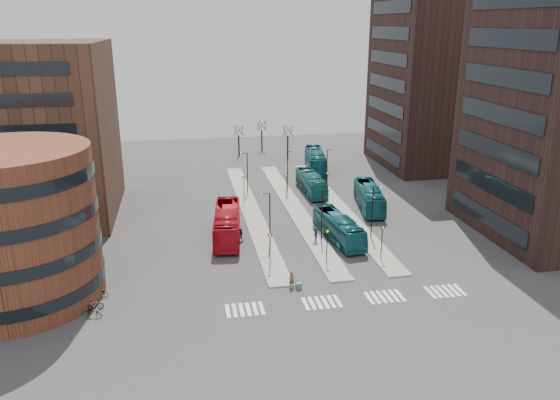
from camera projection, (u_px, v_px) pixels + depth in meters
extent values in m
plane|color=#313133|center=(345.00, 324.00, 45.76)|extent=(160.00, 160.00, 0.00)
cube|color=gray|center=(251.00, 211.00, 73.09)|extent=(2.50, 45.00, 0.15)
cube|color=gray|center=(295.00, 208.00, 74.13)|extent=(2.50, 45.00, 0.15)
cube|color=gray|center=(337.00, 206.00, 75.17)|extent=(2.50, 45.00, 0.15)
cube|color=navy|center=(299.00, 286.00, 51.72)|extent=(0.60, 0.55, 0.61)
imported|color=#B30D1C|center=(227.00, 223.00, 63.88)|extent=(4.24, 12.54, 3.42)
imported|color=#12525A|center=(338.00, 228.00, 63.10)|extent=(3.72, 10.82, 2.95)
imported|color=#125E5D|center=(311.00, 183.00, 80.72)|extent=(2.51, 10.51, 2.92)
imported|color=#12565C|center=(369.00, 197.00, 73.90)|extent=(4.54, 11.57, 3.14)
imported|color=#12555C|center=(315.00, 160.00, 93.30)|extent=(4.74, 12.46, 3.39)
imported|color=brown|center=(292.00, 280.00, 51.86)|extent=(0.67, 0.52, 1.64)
imported|color=black|center=(240.00, 235.00, 63.01)|extent=(0.91, 0.82, 1.52)
imported|color=black|center=(336.00, 239.00, 61.29)|extent=(0.73, 1.15, 1.83)
imported|color=black|center=(315.00, 235.00, 62.52)|extent=(0.75, 1.23, 1.85)
imported|color=gray|center=(93.00, 313.00, 46.66)|extent=(1.78, 1.10, 0.88)
imported|color=gray|center=(95.00, 305.00, 47.84)|extent=(1.64, 0.77, 0.95)
imported|color=gray|center=(98.00, 293.00, 50.09)|extent=(1.83, 0.82, 0.93)
cube|color=silver|center=(228.00, 311.00, 47.86)|extent=(0.35, 2.40, 0.01)
cube|color=silver|center=(235.00, 310.00, 47.96)|extent=(0.35, 2.40, 0.01)
cube|color=silver|center=(242.00, 310.00, 48.06)|extent=(0.35, 2.40, 0.01)
cube|color=silver|center=(248.00, 309.00, 48.17)|extent=(0.35, 2.40, 0.01)
cube|color=silver|center=(255.00, 308.00, 48.27)|extent=(0.35, 2.40, 0.01)
cube|color=silver|center=(262.00, 308.00, 48.37)|extent=(0.35, 2.40, 0.01)
cube|color=silver|center=(306.00, 304.00, 49.07)|extent=(0.35, 2.40, 0.01)
cube|color=silver|center=(312.00, 303.00, 49.17)|extent=(0.35, 2.40, 0.01)
cube|color=silver|center=(318.00, 303.00, 49.28)|extent=(0.35, 2.40, 0.01)
cube|color=silver|center=(325.00, 302.00, 49.38)|extent=(0.35, 2.40, 0.01)
cube|color=silver|center=(331.00, 301.00, 49.48)|extent=(0.35, 2.40, 0.01)
cube|color=silver|center=(338.00, 301.00, 49.59)|extent=(0.35, 2.40, 0.01)
cube|color=silver|center=(369.00, 298.00, 50.11)|extent=(0.35, 2.40, 0.01)
cube|color=silver|center=(375.00, 297.00, 50.21)|extent=(0.35, 2.40, 0.01)
cube|color=silver|center=(382.00, 297.00, 50.32)|extent=(0.35, 2.40, 0.01)
cube|color=silver|center=(388.00, 296.00, 50.42)|extent=(0.35, 2.40, 0.01)
cube|color=silver|center=(394.00, 296.00, 50.52)|extent=(0.35, 2.40, 0.01)
cube|color=silver|center=(400.00, 295.00, 50.63)|extent=(0.35, 2.40, 0.01)
cube|color=silver|center=(430.00, 292.00, 51.15)|extent=(0.35, 2.40, 0.01)
cube|color=silver|center=(436.00, 292.00, 51.25)|extent=(0.35, 2.40, 0.01)
cube|color=silver|center=(442.00, 291.00, 51.35)|extent=(0.35, 2.40, 0.01)
cube|color=silver|center=(448.00, 291.00, 51.46)|extent=(0.35, 2.40, 0.01)
cube|color=silver|center=(454.00, 290.00, 51.56)|extent=(0.35, 2.40, 0.01)
cube|color=silver|center=(460.00, 290.00, 51.67)|extent=(0.35, 2.40, 0.01)
cylinder|color=brown|center=(10.00, 226.00, 48.09)|extent=(15.00, 15.00, 14.00)
cylinder|color=black|center=(18.00, 277.00, 49.64)|extent=(15.16, 15.16, 1.10)
cylinder|color=black|center=(13.00, 244.00, 48.62)|extent=(15.16, 15.16, 1.10)
cylinder|color=black|center=(7.00, 209.00, 47.60)|extent=(15.16, 15.16, 1.10)
cylinder|color=black|center=(1.00, 173.00, 46.58)|extent=(15.16, 15.16, 1.10)
cube|color=#4B3023|center=(8.00, 132.00, 68.25)|extent=(25.00, 20.00, 22.00)
cube|color=black|center=(486.00, 217.00, 63.75)|extent=(0.12, 16.00, 2.00)
cube|color=black|center=(490.00, 184.00, 62.51)|extent=(0.12, 16.00, 2.00)
cube|color=black|center=(495.00, 150.00, 61.27)|extent=(0.12, 16.00, 2.00)
cube|color=black|center=(499.00, 114.00, 60.03)|extent=(0.12, 16.00, 2.00)
cube|color=black|center=(504.00, 77.00, 58.79)|extent=(0.12, 16.00, 2.00)
cube|color=black|center=(508.00, 39.00, 57.56)|extent=(0.12, 16.00, 2.00)
cube|color=black|center=(442.00, 78.00, 93.41)|extent=(20.00, 20.00, 30.00)
cube|color=black|center=(382.00, 152.00, 95.54)|extent=(0.12, 16.00, 2.00)
cube|color=black|center=(384.00, 129.00, 94.30)|extent=(0.12, 16.00, 2.00)
cube|color=black|center=(385.00, 106.00, 93.06)|extent=(0.12, 16.00, 2.00)
cube|color=black|center=(386.00, 82.00, 91.82)|extent=(0.12, 16.00, 2.00)
cube|color=black|center=(388.00, 58.00, 90.58)|extent=(0.12, 16.00, 2.00)
cube|color=black|center=(389.00, 33.00, 89.34)|extent=(0.12, 16.00, 2.00)
cube|color=black|center=(391.00, 7.00, 88.10)|extent=(0.12, 16.00, 2.00)
cylinder|color=black|center=(270.00, 251.00, 55.63)|extent=(0.10, 0.10, 3.50)
cube|color=black|center=(270.00, 235.00, 55.09)|extent=(0.45, 0.10, 0.30)
cube|color=yellow|center=(270.00, 235.00, 55.03)|extent=(0.20, 0.02, 0.20)
cylinder|color=black|center=(244.00, 189.00, 76.20)|extent=(0.10, 0.10, 3.50)
cube|color=black|center=(244.00, 177.00, 75.66)|extent=(0.45, 0.10, 0.30)
cube|color=yellow|center=(244.00, 177.00, 75.60)|extent=(0.20, 0.02, 0.20)
cylinder|color=black|center=(327.00, 247.00, 56.67)|extent=(0.10, 0.10, 3.50)
cube|color=black|center=(327.00, 231.00, 56.13)|extent=(0.45, 0.10, 0.30)
cube|color=yellow|center=(327.00, 231.00, 56.07)|extent=(0.20, 0.02, 0.20)
cylinder|color=black|center=(286.00, 187.00, 77.24)|extent=(0.10, 0.10, 3.50)
cube|color=black|center=(286.00, 175.00, 76.70)|extent=(0.45, 0.10, 0.30)
cube|color=yellow|center=(286.00, 175.00, 76.64)|extent=(0.20, 0.02, 0.20)
cylinder|color=black|center=(382.00, 243.00, 57.71)|extent=(0.10, 0.10, 3.50)
cube|color=black|center=(383.00, 227.00, 57.17)|extent=(0.45, 0.10, 0.30)
cube|color=yellow|center=(383.00, 228.00, 57.11)|extent=(0.20, 0.02, 0.20)
cylinder|color=black|center=(327.00, 185.00, 78.28)|extent=(0.10, 0.10, 3.50)
cube|color=black|center=(327.00, 173.00, 77.74)|extent=(0.45, 0.10, 0.30)
cube|color=yellow|center=(328.00, 173.00, 77.68)|extent=(0.20, 0.02, 0.20)
cylinder|color=black|center=(270.00, 219.00, 61.03)|extent=(0.14, 0.14, 6.00)
cylinder|color=black|center=(266.00, 194.00, 60.02)|extent=(0.90, 0.08, 0.08)
sphere|color=silver|center=(262.00, 194.00, 59.94)|extent=(0.24, 0.24, 0.24)
cylinder|color=black|center=(247.00, 173.00, 79.73)|extent=(0.14, 0.14, 6.00)
cylinder|color=black|center=(244.00, 153.00, 78.72)|extent=(0.90, 0.08, 0.08)
sphere|color=silver|center=(241.00, 153.00, 78.64)|extent=(0.24, 0.24, 0.24)
cylinder|color=black|center=(322.00, 216.00, 62.07)|extent=(0.14, 0.14, 6.00)
cylinder|color=black|center=(326.00, 190.00, 61.22)|extent=(0.90, 0.08, 0.08)
sphere|color=silver|center=(330.00, 190.00, 61.29)|extent=(0.24, 0.24, 0.24)
cylinder|color=black|center=(288.00, 171.00, 80.77)|extent=(0.14, 0.14, 6.00)
cylinder|color=black|center=(291.00, 151.00, 79.91)|extent=(0.90, 0.08, 0.08)
sphere|color=silver|center=(294.00, 151.00, 79.99)|extent=(0.24, 0.24, 0.24)
cylinder|color=black|center=(372.00, 213.00, 63.11)|extent=(0.14, 0.14, 6.00)
cylinder|color=black|center=(377.00, 188.00, 62.26)|extent=(0.90, 0.08, 0.08)
sphere|color=silver|center=(381.00, 187.00, 62.33)|extent=(0.24, 0.24, 0.24)
cylinder|color=black|center=(327.00, 169.00, 81.80)|extent=(0.14, 0.14, 6.00)
cylinder|color=black|center=(330.00, 150.00, 80.95)|extent=(0.90, 0.08, 0.08)
sphere|color=silver|center=(333.00, 149.00, 81.03)|extent=(0.24, 0.24, 0.24)
cylinder|color=black|center=(239.00, 146.00, 102.76)|extent=(0.30, 0.30, 4.00)
cylinder|color=black|center=(242.00, 130.00, 101.99)|extent=(0.10, 1.56, 1.95)
cylinder|color=black|center=(239.00, 130.00, 102.52)|extent=(1.48, 0.59, 1.97)
cylinder|color=black|center=(235.00, 130.00, 102.15)|extent=(0.90, 1.31, 1.99)
cylinder|color=black|center=(236.00, 131.00, 101.38)|extent=(0.89, 1.31, 1.99)
cylinder|color=black|center=(240.00, 131.00, 101.28)|extent=(1.48, 0.58, 1.97)
cylinder|color=black|center=(262.00, 140.00, 107.37)|extent=(0.30, 0.30, 4.00)
cylinder|color=black|center=(265.00, 126.00, 106.59)|extent=(0.10, 1.56, 1.95)
cylinder|color=black|center=(262.00, 125.00, 107.13)|extent=(1.48, 0.59, 1.97)
cylinder|color=black|center=(259.00, 126.00, 106.76)|extent=(0.90, 1.31, 1.99)
cylinder|color=black|center=(259.00, 126.00, 105.99)|extent=(0.89, 1.31, 1.99)
cylinder|color=black|center=(263.00, 126.00, 105.89)|extent=(1.48, 0.58, 1.97)
cylinder|color=black|center=(288.00, 146.00, 102.45)|extent=(0.30, 0.30, 4.00)
cylinder|color=black|center=(291.00, 131.00, 101.68)|extent=(0.10, 1.56, 1.95)
cylinder|color=black|center=(288.00, 130.00, 102.21)|extent=(1.48, 0.59, 1.97)
cylinder|color=black|center=(284.00, 131.00, 101.84)|extent=(0.90, 1.31, 1.99)
cylinder|color=black|center=(285.00, 131.00, 101.07)|extent=(0.89, 1.31, 1.99)
cylinder|color=black|center=(290.00, 132.00, 100.97)|extent=(1.48, 0.58, 1.97)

